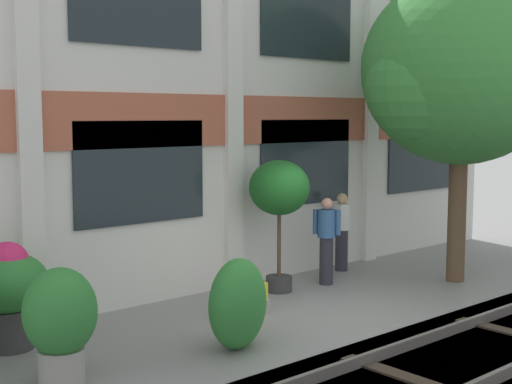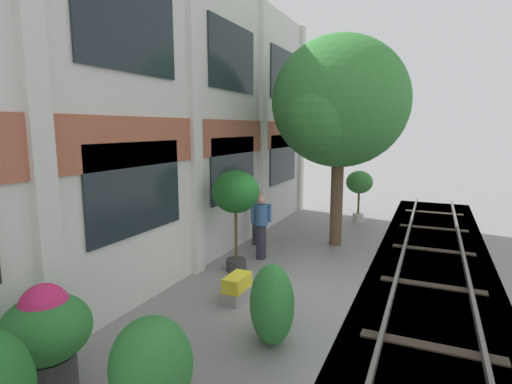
{
  "view_description": "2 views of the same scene",
  "coord_description": "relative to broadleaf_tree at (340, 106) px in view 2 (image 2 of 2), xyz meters",
  "views": [
    {
      "loc": [
        -8.26,
        -7.48,
        3.19
      ],
      "look_at": [
        -0.09,
        1.82,
        1.85
      ],
      "focal_mm": 50.0,
      "sensor_mm": 36.0,
      "label": 1
    },
    {
      "loc": [
        -7.65,
        -2.34,
        3.36
      ],
      "look_at": [
        0.71,
        1.39,
        1.87
      ],
      "focal_mm": 28.0,
      "sensor_mm": 36.0,
      "label": 2
    }
  ],
  "objects": [
    {
      "name": "resident_watching_tracks",
      "position": [
        -2.07,
        1.46,
        -3.06
      ],
      "size": [
        0.34,
        0.46,
        1.65
      ],
      "rotation": [
        0.0,
        0.0,
        -2.58
      ],
      "color": "#282833",
      "rests_on": "ground"
    },
    {
      "name": "ground_plane",
      "position": [
        -3.54,
        -0.12,
        -3.94
      ],
      "size": [
        80.0,
        80.0,
        0.0
      ],
      "primitive_type": "plane",
      "color": "gray"
    },
    {
      "name": "topiary_hedge",
      "position": [
        -5.71,
        -0.29,
        -3.32
      ],
      "size": [
        1.33,
        1.11,
        1.25
      ],
      "primitive_type": "ellipsoid",
      "rotation": [
        0.0,
        0.0,
        0.43
      ],
      "color": "#2D7A33",
      "rests_on": "ground"
    },
    {
      "name": "potted_plant_square_trough",
      "position": [
        -4.56,
        0.9,
        -3.7
      ],
      "size": [
        0.76,
        0.46,
        0.5
      ],
      "color": "gray",
      "rests_on": "ground"
    },
    {
      "name": "potted_plant_low_pan",
      "position": [
        3.05,
        -0.13,
        -2.58
      ],
      "size": [
        0.93,
        0.93,
        1.85
      ],
      "color": "beige",
      "rests_on": "ground"
    },
    {
      "name": "potted_plant_glazed_jar",
      "position": [
        -8.07,
        1.75,
        -3.09
      ],
      "size": [
        1.08,
        1.08,
        1.49
      ],
      "color": "#333333",
      "rests_on": "ground"
    },
    {
      "name": "broadleaf_tree",
      "position": [
        0.0,
        0.0,
        0.0
      ],
      "size": [
        3.94,
        3.75,
        5.84
      ],
      "color": "brown",
      "rests_on": "ground"
    },
    {
      "name": "rail_tracks",
      "position": [
        -3.54,
        -2.61,
        -4.08
      ],
      "size": [
        23.5,
        2.8,
        0.43
      ],
      "color": "#5B5449",
      "rests_on": "ground"
    },
    {
      "name": "apartment_facade",
      "position": [
        -3.54,
        2.72,
        -0.36
      ],
      "size": [
        15.86,
        0.64,
        7.17
      ],
      "color": "silver",
      "rests_on": "ground"
    },
    {
      "name": "potted_plant_fluted_column",
      "position": [
        -8.11,
        0.13,
        -3.16
      ],
      "size": [
        0.88,
        0.88,
        1.4
      ],
      "color": "gray",
      "rests_on": "ground"
    },
    {
      "name": "potted_plant_terracotta_small",
      "position": [
        -3.12,
        1.65,
        -2.14
      ],
      "size": [
        1.09,
        1.09,
        2.39
      ],
      "color": "#333333",
      "rests_on": "ground"
    },
    {
      "name": "resident_by_doorway",
      "position": [
        -0.95,
        2.08,
        -3.08
      ],
      "size": [
        0.45,
        0.35,
        1.6
      ],
      "rotation": [
        0.0,
        0.0,
        -0.94
      ],
      "color": "#282833",
      "rests_on": "ground"
    }
  ]
}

